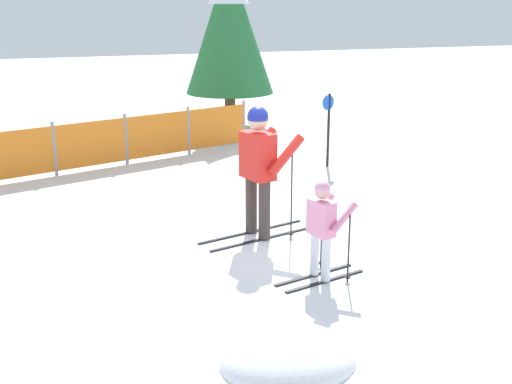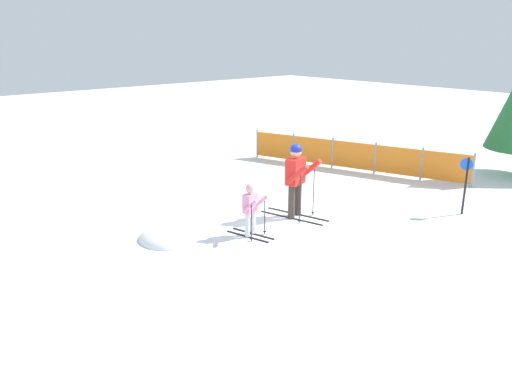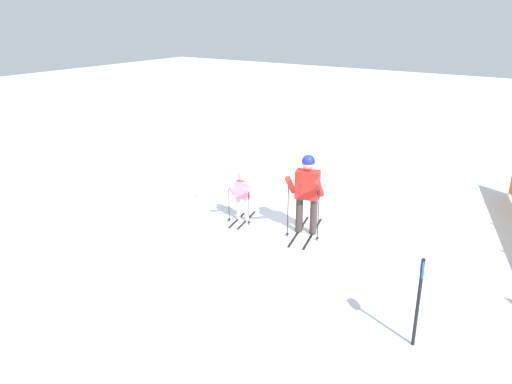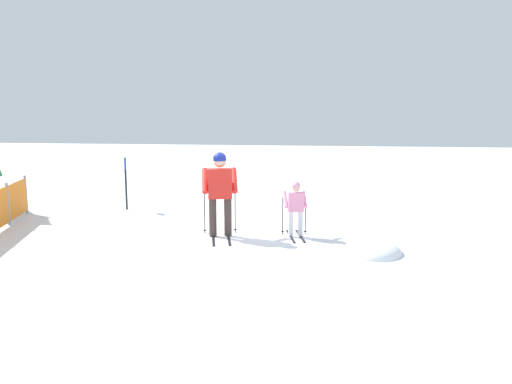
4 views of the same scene
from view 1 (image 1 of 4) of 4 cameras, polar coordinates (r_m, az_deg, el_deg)
ground_plane at (r=8.26m, az=2.10°, el=-4.39°), size 60.00×60.00×0.00m
skier_adult at (r=8.15m, az=0.30°, el=2.85°), size 1.65×0.84×1.71m
skier_child at (r=6.98m, az=5.93°, el=-2.71°), size 1.09×0.55×1.13m
safety_fence at (r=12.01m, az=-14.42°, el=4.18°), size 6.57×2.16×0.96m
conifer_far at (r=15.61m, az=-2.40°, el=14.62°), size 2.11×2.11×3.92m
trail_marker at (r=11.87m, az=6.45°, el=6.23°), size 0.27×0.12×1.36m
snow_mound at (r=5.69m, az=2.90°, el=-14.74°), size 1.21×1.03×0.48m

